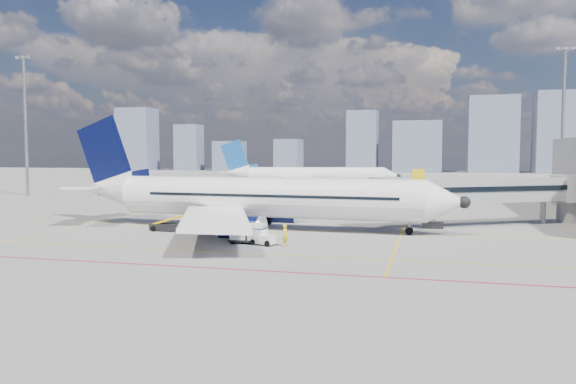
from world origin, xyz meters
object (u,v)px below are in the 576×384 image
Objects in this scene: main_aircraft at (251,198)px; baggage_tug at (263,237)px; second_aircraft at (308,176)px; belt_loader at (171,225)px; cargo_dolly at (248,233)px; ramp_worker at (285,235)px.

main_aircraft is 18.65× the size of baggage_tug.
second_aircraft reaches higher than baggage_tug.
main_aircraft is at bearing 131.15° from baggage_tug.
baggage_tug is 12.96m from belt_loader.
main_aircraft is 54.94m from second_aircraft.
ramp_worker reaches higher than cargo_dolly.
cargo_dolly is 11.47m from belt_loader.
second_aircraft is 11.02× the size of cargo_dolly.
baggage_tug is 0.71× the size of cargo_dolly.
belt_loader is 2.96× the size of ramp_worker.
second_aircraft is (-5.70, 54.65, 0.01)m from main_aircraft.
cargo_dolly is 1.72× the size of ramp_worker.
second_aircraft is 6.42× the size of belt_loader.
main_aircraft is 12.33m from ramp_worker.
ramp_worker reaches higher than baggage_tug.
second_aircraft is 15.57× the size of baggage_tug.
main_aircraft is at bearing 27.80° from belt_loader.
baggage_tug is 0.41× the size of belt_loader.
second_aircraft is at bearing 116.81° from baggage_tug.
second_aircraft reaches higher than cargo_dolly.
main_aircraft reaches higher than ramp_worker.
second_aircraft is at bearing 93.74° from cargo_dolly.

